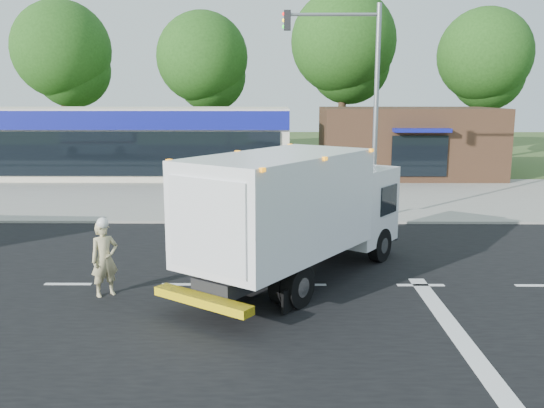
% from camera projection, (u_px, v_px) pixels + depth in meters
% --- Properties ---
extents(ground, '(120.00, 120.00, 0.00)m').
position_uv_depth(ground, '(303.00, 285.00, 14.64)').
color(ground, '#385123').
rests_on(ground, ground).
extents(road_asphalt, '(60.00, 14.00, 0.02)m').
position_uv_depth(road_asphalt, '(303.00, 285.00, 14.64)').
color(road_asphalt, black).
rests_on(road_asphalt, ground).
extents(sidewalk, '(60.00, 2.40, 0.12)m').
position_uv_depth(sidewalk, '(294.00, 216.00, 22.68)').
color(sidewalk, gray).
rests_on(sidewalk, ground).
extents(parking_apron, '(60.00, 9.00, 0.02)m').
position_uv_depth(parking_apron, '(290.00, 192.00, 28.39)').
color(parking_apron, gray).
rests_on(parking_apron, ground).
extents(lane_markings, '(55.20, 7.00, 0.01)m').
position_uv_depth(lane_markings, '(363.00, 304.00, 13.30)').
color(lane_markings, silver).
rests_on(lane_markings, road_asphalt).
extents(ems_box_truck, '(6.32, 7.64, 3.40)m').
position_uv_depth(ems_box_truck, '(297.00, 207.00, 14.63)').
color(ems_box_truck, black).
rests_on(ems_box_truck, ground).
extents(emergency_worker, '(0.79, 0.75, 1.93)m').
position_uv_depth(emergency_worker, '(104.00, 258.00, 13.74)').
color(emergency_worker, tan).
rests_on(emergency_worker, ground).
extents(retail_strip_mall, '(18.00, 6.20, 4.00)m').
position_uv_depth(retail_strip_mall, '(136.00, 142.00, 33.92)').
color(retail_strip_mall, beige).
rests_on(retail_strip_mall, ground).
extents(brown_storefront, '(10.00, 6.70, 4.00)m').
position_uv_depth(brown_storefront, '(407.00, 142.00, 33.82)').
color(brown_storefront, '#382316').
rests_on(brown_storefront, ground).
extents(traffic_signal_pole, '(3.51, 0.25, 8.00)m').
position_uv_depth(traffic_signal_pole, '(359.00, 90.00, 21.16)').
color(traffic_signal_pole, gray).
rests_on(traffic_signal_pole, ground).
extents(background_trees, '(36.77, 7.39, 12.10)m').
position_uv_depth(background_trees, '(275.00, 57.00, 40.91)').
color(background_trees, '#332114').
rests_on(background_trees, ground).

